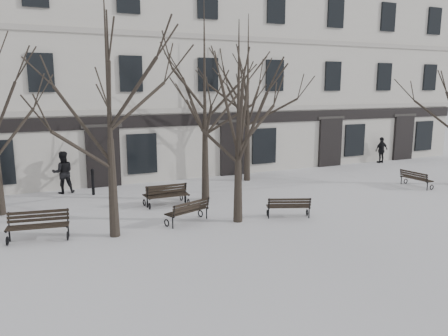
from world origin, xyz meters
TOP-DOWN VIEW (x-y plane):
  - ground at (0.00, 0.00)m, footprint 100.00×100.00m
  - building at (0.00, 12.96)m, footprint 40.40×10.20m
  - tree_1 at (-4.42, 0.47)m, footprint 5.29×5.29m
  - tree_2 at (-0.08, 0.21)m, footprint 4.89×4.89m
  - tree_5 at (0.04, 3.58)m, footprint 5.73×5.73m
  - tree_6 at (3.49, 6.35)m, footprint 5.80×5.80m
  - bench_0 at (-6.68, 1.07)m, footprint 1.92×0.95m
  - bench_1 at (-1.77, 0.78)m, footprint 1.76×1.16m
  - bench_2 at (1.84, -0.15)m, footprint 1.66×1.13m
  - bench_3 at (-1.75, 3.27)m, footprint 1.72×0.67m
  - bench_4 at (-1.78, 3.52)m, footprint 1.80×0.81m
  - bench_5 at (10.18, 1.55)m, footprint 0.65×1.61m
  - bollard_a at (-4.24, 6.44)m, footprint 0.15×0.15m
  - bollard_b at (3.29, 6.62)m, footprint 0.14×0.14m
  - pedestrian_b at (-5.41, 7.35)m, footprint 0.95×0.74m
  - pedestrian_c at (13.74, 7.50)m, footprint 0.98×0.43m

SIDE VIEW (x-z plane):
  - ground at x=0.00m, z-range 0.00..0.00m
  - pedestrian_b at x=-5.41m, z-range -0.96..0.96m
  - pedestrian_c at x=13.74m, z-range -0.83..0.83m
  - bench_5 at x=10.18m, z-range 0.03..0.83m
  - bench_2 at x=1.84m, z-range 0.03..0.83m
  - bench_1 at x=-1.77m, z-range 0.04..0.88m
  - bench_3 at x=-1.75m, z-range 0.04..0.90m
  - bench_4 at x=-1.78m, z-range 0.04..0.92m
  - bench_0 at x=-6.68m, z-range 0.04..0.97m
  - bollard_b at x=3.29m, z-range 0.04..1.09m
  - bollard_a at x=-4.24m, z-range 0.04..1.24m
  - tree_2 at x=-0.08m, z-range 0.87..7.87m
  - tree_1 at x=-4.42m, z-range 0.95..8.51m
  - tree_5 at x=0.04m, z-range 1.02..9.21m
  - tree_6 at x=3.49m, z-range 1.04..9.32m
  - building at x=0.00m, z-range -0.18..11.22m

